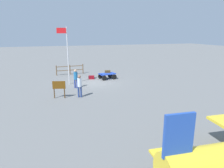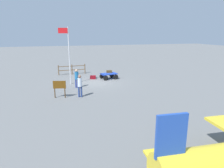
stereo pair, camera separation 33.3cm
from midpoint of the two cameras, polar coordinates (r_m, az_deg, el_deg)
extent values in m
plane|color=slate|center=(21.00, -3.94, 0.51)|extent=(120.00, 120.00, 0.00)
cube|color=#1D3EB6|center=(22.29, -0.49, 2.89)|extent=(1.88, 1.25, 0.10)
cube|color=#1D3EB6|center=(21.96, -2.42, 2.70)|extent=(0.23, 0.92, 0.10)
cylinder|color=black|center=(21.66, -1.35, 1.69)|extent=(0.55, 0.21, 0.53)
cylinder|color=black|center=(22.56, -2.44, 2.19)|extent=(0.55, 0.21, 0.53)
cylinder|color=black|center=(22.18, 1.50, 1.99)|extent=(0.55, 0.21, 0.53)
cylinder|color=black|center=(23.06, 0.33, 2.47)|extent=(0.55, 0.21, 0.53)
cube|color=#49381C|center=(22.58, -0.39, 3.52)|extent=(0.62, 0.38, 0.28)
cube|color=maroon|center=(22.45, -4.96, 1.90)|extent=(0.69, 0.47, 0.39)
cylinder|color=navy|center=(16.24, -8.02, -2.17)|extent=(0.14, 0.14, 0.87)
cylinder|color=navy|center=(16.28, -8.72, -2.16)|extent=(0.14, 0.14, 0.87)
cylinder|color=silver|center=(16.06, -8.47, 0.47)|extent=(0.41, 0.41, 0.67)
sphere|color=#88614C|center=(15.96, -8.53, 2.07)|extent=(0.25, 0.25, 0.25)
cylinder|color=navy|center=(18.99, -9.05, 0.14)|extent=(0.14, 0.14, 0.82)
cylinder|color=navy|center=(19.06, -9.62, 0.17)|extent=(0.14, 0.14, 0.82)
cylinder|color=#1F649C|center=(18.86, -9.43, 2.35)|extent=(0.47, 0.47, 0.67)
sphere|color=tan|center=(18.77, -9.48, 3.73)|extent=(0.25, 0.25, 0.25)
cube|color=#2349A8|center=(5.96, 17.88, -13.83)|extent=(0.90, 0.16, 1.30)
cylinder|color=silver|center=(20.13, -11.45, 7.64)|extent=(0.10, 0.10, 5.52)
cube|color=red|center=(19.97, -13.22, 14.43)|extent=(0.86, 0.14, 0.50)
cylinder|color=#4C3319|center=(16.32, -12.52, -2.49)|extent=(0.08, 0.08, 0.76)
cylinder|color=#4C3319|center=(16.48, -15.22, -2.49)|extent=(0.08, 0.08, 0.76)
cube|color=#5C370D|center=(16.21, -14.02, -0.18)|extent=(0.97, 0.30, 0.60)
cylinder|color=brown|center=(25.56, -7.27, 4.29)|extent=(0.12, 0.12, 1.20)
cylinder|color=brown|center=(25.28, -10.83, 4.04)|extent=(0.12, 0.12, 1.20)
cylinder|color=brown|center=(25.10, -14.46, 3.77)|extent=(0.12, 0.12, 1.20)
cube|color=brown|center=(25.21, -10.88, 4.97)|extent=(3.21, 0.23, 0.08)
cube|color=brown|center=(25.29, -10.83, 3.90)|extent=(3.21, 0.23, 0.08)
camera|label=1|loc=(0.17, -89.37, 0.16)|focal=32.50mm
camera|label=2|loc=(0.17, 90.63, -0.16)|focal=32.50mm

